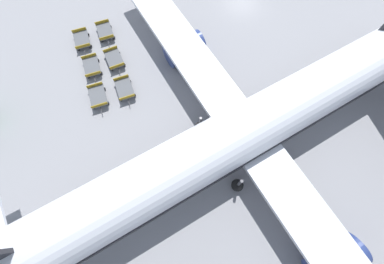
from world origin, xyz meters
TOP-DOWN VIEW (x-y plane):
  - ground_plane at (0.00, 0.00)m, footprint 500.00×500.00m
  - airplane at (15.72, -7.26)m, footprint 42.67×45.99m
  - baggage_dolly_row_near_col_a at (-1.34, -18.87)m, footprint 3.21×1.76m
  - baggage_dolly_row_near_col_b at (2.57, -18.72)m, footprint 3.21×1.75m
  - baggage_dolly_row_near_col_c at (6.29, -19.01)m, footprint 3.21×1.76m
  - baggage_dolly_row_mid_a_col_a at (-1.52, -16.23)m, footprint 3.19×1.72m
  - baggage_dolly_row_mid_a_col_b at (2.56, -16.31)m, footprint 3.20×1.74m
  - baggage_dolly_row_mid_a_col_c at (6.46, -16.35)m, footprint 3.19×1.72m

SIDE VIEW (x-z plane):
  - ground_plane at x=0.00m, z-range 0.00..0.00m
  - baggage_dolly_row_near_col_a at x=-1.34m, z-range 0.01..0.93m
  - baggage_dolly_row_near_col_b at x=2.57m, z-range 0.01..0.93m
  - baggage_dolly_row_near_col_c at x=6.29m, z-range 0.01..0.93m
  - baggage_dolly_row_mid_a_col_a at x=-1.52m, z-range 0.01..0.93m
  - baggage_dolly_row_mid_a_col_b at x=2.56m, z-range 0.01..0.93m
  - baggage_dolly_row_mid_a_col_c at x=6.46m, z-range 0.01..0.93m
  - airplane at x=15.72m, z-range -3.82..10.55m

